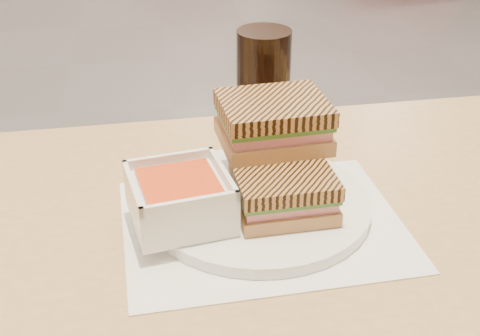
{
  "coord_description": "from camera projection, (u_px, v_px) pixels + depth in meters",
  "views": [
    {
      "loc": [
        -0.08,
        -2.63,
        1.18
      ],
      "look_at": [
        0.01,
        -2.0,
        0.82
      ],
      "focal_mm": 47.83,
      "sensor_mm": 36.0,
      "label": 1
    }
  ],
  "objects": [
    {
      "name": "main_table",
      "position": [
        148.0,
        336.0,
        0.75
      ],
      "size": [
        1.22,
        0.74,
        0.75
      ],
      "color": "tan",
      "rests_on": "ground"
    },
    {
      "name": "tray_liner",
      "position": [
        263.0,
        224.0,
        0.75
      ],
      "size": [
        0.34,
        0.27,
        0.0
      ],
      "color": "white",
      "rests_on": "main_table"
    },
    {
      "name": "plate",
      "position": [
        258.0,
        204.0,
        0.78
      ],
      "size": [
        0.27,
        0.27,
        0.01
      ],
      "color": "white",
      "rests_on": "tray_liner"
    },
    {
      "name": "soup_bowl",
      "position": [
        180.0,
        200.0,
        0.72
      ],
      "size": [
        0.13,
        0.13,
        0.06
      ],
      "color": "white",
      "rests_on": "plate"
    },
    {
      "name": "panini_lower",
      "position": [
        284.0,
        192.0,
        0.74
      ],
      "size": [
        0.12,
        0.1,
        0.05
      ],
      "color": "#B97B4B",
      "rests_on": "plate"
    },
    {
      "name": "panini_upper",
      "position": [
        273.0,
        122.0,
        0.78
      ],
      "size": [
        0.14,
        0.12,
        0.06
      ],
      "color": "#B97B4B",
      "rests_on": "panini_lower"
    },
    {
      "name": "cola_glass",
      "position": [
        263.0,
        87.0,
        0.91
      ],
      "size": [
        0.08,
        0.08,
        0.16
      ],
      "color": "black",
      "rests_on": "main_table"
    }
  ]
}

